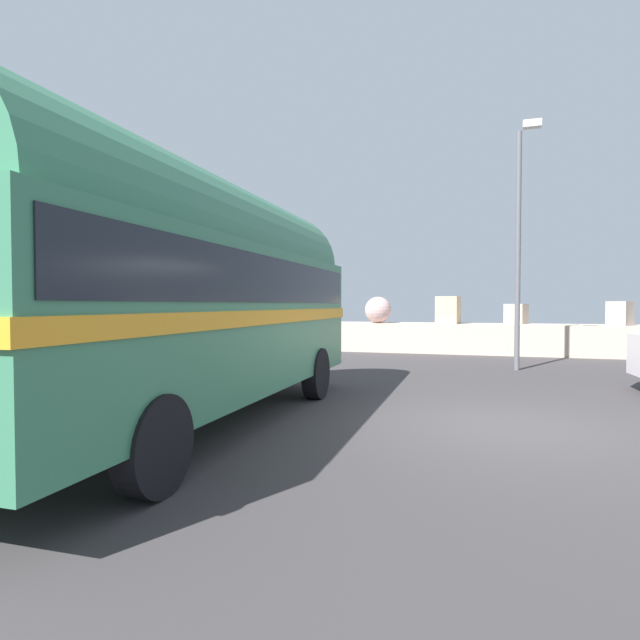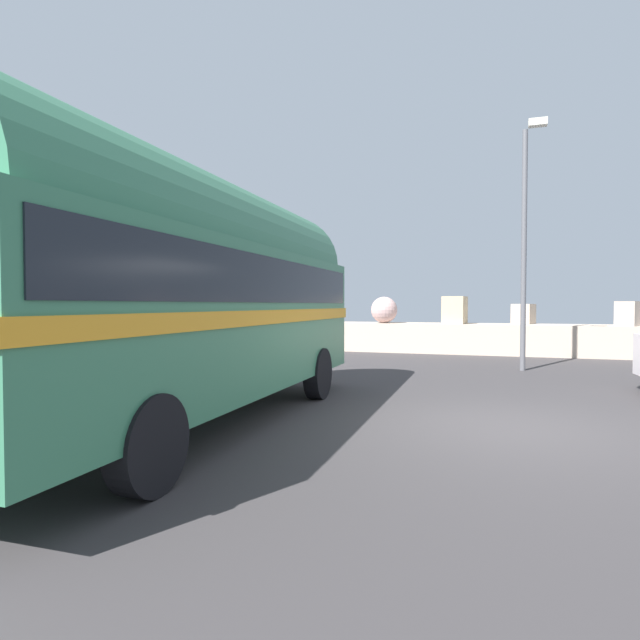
% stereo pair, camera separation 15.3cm
% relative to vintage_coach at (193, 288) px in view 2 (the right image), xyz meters
% --- Properties ---
extents(ground, '(32.00, 26.00, 0.02)m').
position_rel_vintage_coach_xyz_m(ground, '(4.38, 1.34, -2.04)').
color(ground, '#393637').
extents(breakwater, '(31.36, 1.89, 2.34)m').
position_rel_vintage_coach_xyz_m(breakwater, '(4.58, 13.14, -1.37)').
color(breakwater, '#C1AC98').
rests_on(breakwater, ground).
extents(vintage_coach, '(2.61, 8.64, 3.70)m').
position_rel_vintage_coach_xyz_m(vintage_coach, '(0.00, 0.00, 0.00)').
color(vintage_coach, black).
rests_on(vintage_coach, ground).
extents(lamp_post, '(0.54, 0.99, 6.46)m').
position_rel_vintage_coach_xyz_m(lamp_post, '(4.99, 8.22, 1.59)').
color(lamp_post, '#5B5B60').
rests_on(lamp_post, ground).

